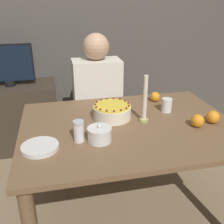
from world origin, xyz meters
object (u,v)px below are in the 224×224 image
object	(u,v)px
cake	(112,111)
tv_monitor	(7,65)
candle	(145,103)
sugar_bowl	(100,134)
sugar_shaker	(79,131)
person_man_blue_shirt	(98,112)

from	to	relation	value
cake	tv_monitor	distance (m)	1.29
tv_monitor	cake	bearing A→B (deg)	-53.13
cake	candle	size ratio (longest dim) A/B	0.82
sugar_bowl	candle	size ratio (longest dim) A/B	0.45
sugar_shaker	candle	bearing A→B (deg)	20.39
sugar_shaker	cake	bearing A→B (deg)	46.69
sugar_bowl	tv_monitor	world-z (taller)	tv_monitor
sugar_bowl	person_man_blue_shirt	distance (m)	0.90
sugar_shaker	candle	size ratio (longest dim) A/B	0.40
cake	sugar_shaker	bearing A→B (deg)	-133.31
sugar_bowl	candle	distance (m)	0.38
candle	tv_monitor	distance (m)	1.48
sugar_shaker	person_man_blue_shirt	bearing A→B (deg)	73.86
sugar_bowl	tv_monitor	distance (m)	1.46
candle	person_man_blue_shirt	size ratio (longest dim) A/B	0.25
candle	person_man_blue_shirt	distance (m)	0.77
cake	sugar_bowl	distance (m)	0.31
candle	tv_monitor	world-z (taller)	tv_monitor
cake	sugar_shaker	distance (m)	0.36
person_man_blue_shirt	tv_monitor	size ratio (longest dim) A/B	2.50
sugar_bowl	sugar_shaker	xyz separation A→B (m)	(-0.11, 0.02, 0.02)
candle	tv_monitor	bearing A→B (deg)	130.40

